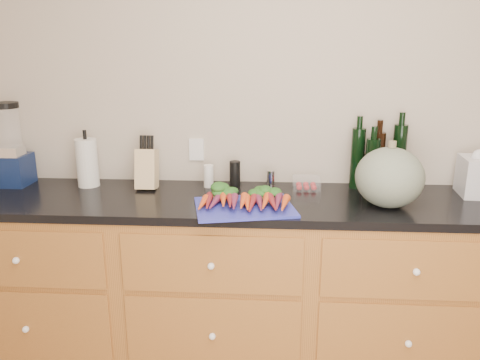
# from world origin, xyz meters

# --- Properties ---
(wall_back) EXTENTS (4.10, 0.05, 2.60)m
(wall_back) POSITION_xyz_m (0.00, 1.62, 1.30)
(wall_back) COLOR #B9AB9A
(wall_back) RESTS_ON ground
(cabinets) EXTENTS (3.60, 0.64, 0.90)m
(cabinets) POSITION_xyz_m (0.00, 1.30, 0.45)
(cabinets) COLOR brown
(cabinets) RESTS_ON ground
(countertop) EXTENTS (3.64, 0.62, 0.04)m
(countertop) POSITION_xyz_m (0.00, 1.30, 0.92)
(countertop) COLOR black
(countertop) RESTS_ON cabinets
(cutting_board) EXTENTS (0.51, 0.42, 0.01)m
(cutting_board) POSITION_xyz_m (-0.31, 1.14, 0.95)
(cutting_board) COLOR #2A31AE
(cutting_board) RESTS_ON countertop
(carrots) EXTENTS (0.42, 0.29, 0.06)m
(carrots) POSITION_xyz_m (-0.31, 1.17, 0.97)
(carrots) COLOR #E64D1B
(carrots) RESTS_ON cutting_board
(squash) EXTENTS (0.31, 0.31, 0.28)m
(squash) POSITION_xyz_m (0.36, 1.21, 1.08)
(squash) COLOR #576353
(squash) RESTS_ON countertop
(blender_appliance) EXTENTS (0.18, 0.18, 0.45)m
(blender_appliance) POSITION_xyz_m (-1.59, 1.46, 1.14)
(blender_appliance) COLOR #0E1B42
(blender_appliance) RESTS_ON countertop
(paper_towel) EXTENTS (0.11, 0.11, 0.26)m
(paper_towel) POSITION_xyz_m (-1.17, 1.46, 1.07)
(paper_towel) COLOR silver
(paper_towel) RESTS_ON countertop
(knife_block) EXTENTS (0.10, 0.10, 0.21)m
(knife_block) POSITION_xyz_m (-0.84, 1.44, 1.04)
(knife_block) COLOR tan
(knife_block) RESTS_ON countertop
(grinder_salt) EXTENTS (0.05, 0.05, 0.12)m
(grinder_salt) POSITION_xyz_m (-0.52, 1.48, 1.00)
(grinder_salt) COLOR white
(grinder_salt) RESTS_ON countertop
(grinder_pepper) EXTENTS (0.06, 0.06, 0.14)m
(grinder_pepper) POSITION_xyz_m (-0.38, 1.48, 1.01)
(grinder_pepper) COLOR black
(grinder_pepper) RESTS_ON countertop
(canister_chrome) EXTENTS (0.04, 0.04, 0.10)m
(canister_chrome) POSITION_xyz_m (-0.19, 1.48, 0.99)
(canister_chrome) COLOR silver
(canister_chrome) RESTS_ON countertop
(tomato_box) EXTENTS (0.14, 0.11, 0.07)m
(tomato_box) POSITION_xyz_m (-0.00, 1.47, 0.97)
(tomato_box) COLOR white
(tomato_box) RESTS_ON countertop
(bottles) EXTENTS (0.28, 0.14, 0.34)m
(bottles) POSITION_xyz_m (0.36, 1.51, 1.10)
(bottles) COLOR black
(bottles) RESTS_ON countertop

